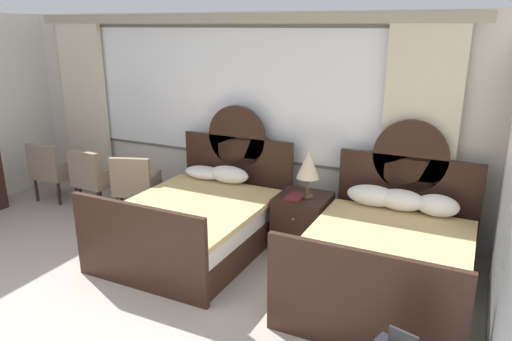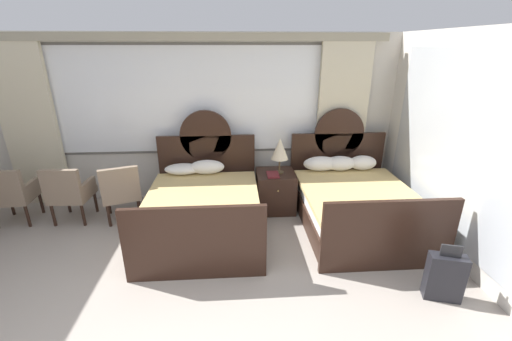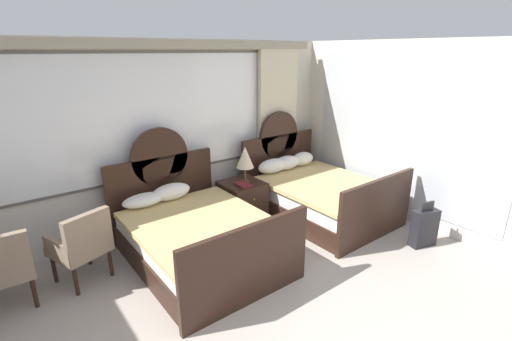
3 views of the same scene
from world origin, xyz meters
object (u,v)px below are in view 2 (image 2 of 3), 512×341
bed_near_mirror (354,202)px  book_on_nightstand (273,175)px  armchair_by_window_centre (69,191)px  table_lamp_on_nightstand (280,149)px  bed_near_window (203,208)px  armchair_by_window_right (11,193)px  armchair_by_window_left (121,189)px  nightstand_between_beds (275,191)px  suitcase_on_floor (445,277)px

bed_near_mirror → book_on_nightstand: (-1.16, 0.43, 0.30)m
armchair_by_window_centre → table_lamp_on_nightstand: bearing=3.2°
bed_near_window → armchair_by_window_centre: size_ratio=2.39×
bed_near_mirror → armchair_by_window_right: bed_near_mirror is taller
armchair_by_window_centre → armchair_by_window_right: bearing=180.0°
armchair_by_window_left → armchair_by_window_right: same height
nightstand_between_beds → armchair_by_window_left: armchair_by_window_left is taller
book_on_nightstand → armchair_by_window_left: bearing=-178.4°
book_on_nightstand → armchair_by_window_centre: armchair_by_window_centre is taller
armchair_by_window_right → armchair_by_window_left: bearing=0.1°
book_on_nightstand → armchair_by_window_centre: (-3.03, -0.07, -0.15)m
armchair_by_window_centre → armchair_by_window_left: bearing=0.3°
book_on_nightstand → nightstand_between_beds: bearing=62.9°
armchair_by_window_centre → suitcase_on_floor: armchair_by_window_centre is taller
bed_near_window → armchair_by_window_left: (-1.24, 0.38, 0.16)m
bed_near_window → armchair_by_window_right: size_ratio=2.39×
bed_near_window → table_lamp_on_nightstand: bed_near_window is taller
bed_near_mirror → armchair_by_window_centre: bearing=175.1°
book_on_nightstand → table_lamp_on_nightstand: bearing=43.8°
bed_near_mirror → armchair_by_window_centre: (-4.19, 0.36, 0.15)m
armchair_by_window_left → armchair_by_window_centre: bearing=-179.7°
table_lamp_on_nightstand → suitcase_on_floor: 2.68m
armchair_by_window_centre → bed_near_mirror: bearing=-4.9°
nightstand_between_beds → book_on_nightstand: (-0.06, -0.12, 0.33)m
bed_near_mirror → armchair_by_window_centre: size_ratio=2.39×
bed_near_mirror → table_lamp_on_nightstand: bed_near_mirror is taller
armchair_by_window_right → book_on_nightstand: bearing=1.0°
book_on_nightstand → suitcase_on_floor: bearing=-52.3°
book_on_nightstand → suitcase_on_floor: (1.56, -2.02, -0.38)m
table_lamp_on_nightstand → armchair_by_window_left: size_ratio=0.63×
armchair_by_window_right → nightstand_between_beds: bearing=2.7°
suitcase_on_floor → table_lamp_on_nightstand: bearing=124.2°
bed_near_window → armchair_by_window_centre: bearing=169.3°
book_on_nightstand → armchair_by_window_right: bearing=-179.0°
suitcase_on_floor → nightstand_between_beds: bearing=125.0°
bed_near_window → armchair_by_window_right: bed_near_window is taller
nightstand_between_beds → armchair_by_window_left: bearing=-175.6°
bed_near_mirror → armchair_by_window_left: bed_near_mirror is taller
bed_near_window → suitcase_on_floor: 3.04m
table_lamp_on_nightstand → armchair_by_window_centre: size_ratio=0.63×
nightstand_between_beds → armchair_by_window_centre: size_ratio=0.71×
armchair_by_window_left → suitcase_on_floor: bearing=-27.0°
bed_near_mirror → armchair_by_window_left: 3.46m
book_on_nightstand → suitcase_on_floor: book_on_nightstand is taller
armchair_by_window_centre → armchair_by_window_right: same height
bed_near_mirror → suitcase_on_floor: 1.64m
armchair_by_window_right → suitcase_on_floor: size_ratio=1.37×
bed_near_mirror → armchair_by_window_left: bearing=174.0°
nightstand_between_beds → table_lamp_on_nightstand: bearing=-10.4°
bed_near_window → book_on_nightstand: bed_near_window is taller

